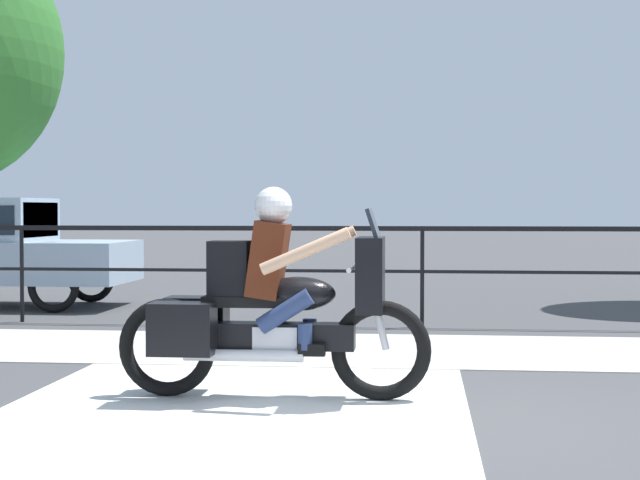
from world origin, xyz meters
name	(u,v)px	position (x,y,z in m)	size (l,w,h in m)	color
ground_plane	(423,423)	(0.00, 0.00, 0.00)	(120.00, 120.00, 0.00)	#424244
sidewalk_band	(422,350)	(0.00, 3.40, 0.01)	(44.00, 2.40, 0.01)	#B7B2A8
crosswalk_band	(219,424)	(-1.36, -0.20, 0.00)	(3.39, 6.00, 0.01)	silver
fence_railing	(422,248)	(0.00, 5.42, 0.97)	(36.00, 0.05, 1.24)	black
motorcycle	(269,306)	(-1.17, 0.75, 0.71)	(2.42, 0.76, 1.62)	black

